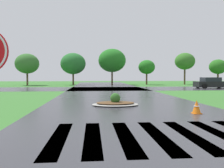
{
  "coord_description": "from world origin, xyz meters",
  "views": [
    {
      "loc": [
        -1.79,
        -2.25,
        1.68
      ],
      "look_at": [
        -0.47,
        13.28,
        1.06
      ],
      "focal_mm": 36.62,
      "sensor_mm": 36.0,
      "label": 1
    }
  ],
  "objects": [
    {
      "name": "traffic_cone",
      "position": [
        2.69,
        7.22,
        0.29
      ],
      "size": [
        0.38,
        0.38,
        0.6
      ],
      "color": "orange",
      "rests_on": "ground"
    },
    {
      "name": "asphalt_cross_road",
      "position": [
        0.0,
        25.5,
        0.0
      ],
      "size": [
        90.0,
        8.21,
        0.01
      ],
      "primitive_type": "cube",
      "color": "#35353A",
      "rests_on": "ground"
    },
    {
      "name": "car_blue_compact",
      "position": [
        13.18,
        25.29,
        0.64
      ],
      "size": [
        4.27,
        2.13,
        1.37
      ],
      "rotation": [
        0.0,
        0.0,
        -0.01
      ],
      "color": "black",
      "rests_on": "ground"
    },
    {
      "name": "background_treeline",
      "position": [
        1.11,
        36.49,
        3.73
      ],
      "size": [
        35.36,
        5.44,
        6.15
      ],
      "color": "#4C3823",
      "rests_on": "ground"
    },
    {
      "name": "crosswalk_stripes",
      "position": [
        -0.0,
        3.87,
        0.0
      ],
      "size": [
        5.85,
        3.51,
        0.01
      ],
      "color": "white",
      "rests_on": "ground"
    },
    {
      "name": "median_island",
      "position": [
        -0.55,
        10.18,
        0.14
      ],
      "size": [
        2.56,
        1.77,
        0.68
      ],
      "color": "#9E9B93",
      "rests_on": "ground"
    },
    {
      "name": "asphalt_roadway",
      "position": [
        0.0,
        10.0,
        0.0
      ],
      "size": [
        9.12,
        80.0,
        0.01
      ],
      "primitive_type": "cube",
      "color": "#35353A",
      "rests_on": "ground"
    }
  ]
}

